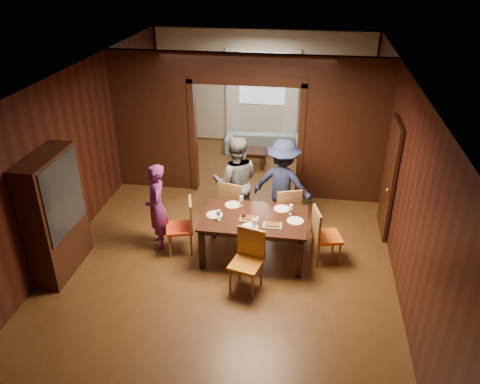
% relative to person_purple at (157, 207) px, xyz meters
% --- Properties ---
extents(floor, '(9.00, 9.00, 0.00)m').
position_rel_person_purple_xyz_m(floor, '(1.20, 0.62, -0.77)').
color(floor, '#4C3015').
rests_on(floor, ground).
extents(ceiling, '(5.50, 9.00, 0.02)m').
position_rel_person_purple_xyz_m(ceiling, '(1.20, 0.62, 2.13)').
color(ceiling, silver).
rests_on(ceiling, room_walls).
extents(room_walls, '(5.52, 9.01, 2.90)m').
position_rel_person_purple_xyz_m(room_walls, '(1.20, 2.51, 0.74)').
color(room_walls, black).
rests_on(room_walls, floor).
extents(person_purple, '(0.55, 0.66, 1.53)m').
position_rel_person_purple_xyz_m(person_purple, '(0.00, 0.00, 0.00)').
color(person_purple, '#652260').
rests_on(person_purple, floor).
extents(person_grey, '(0.94, 0.79, 1.75)m').
position_rel_person_purple_xyz_m(person_grey, '(1.20, 0.92, 0.11)').
color(person_grey, '#54555B').
rests_on(person_grey, floor).
extents(person_navy, '(1.21, 0.86, 1.70)m').
position_rel_person_purple_xyz_m(person_navy, '(2.04, 1.03, 0.09)').
color(person_navy, '#1A2142').
rests_on(person_navy, floor).
extents(sofa, '(1.99, 0.89, 0.57)m').
position_rel_person_purple_xyz_m(sofa, '(1.35, 4.47, -0.48)').
color(sofa, '#83A3AB').
rests_on(sofa, floor).
extents(serving_bowl, '(0.30, 0.30, 0.07)m').
position_rel_person_purple_xyz_m(serving_bowl, '(1.71, 0.04, 0.03)').
color(serving_bowl, black).
rests_on(serving_bowl, dining_table).
extents(dining_table, '(1.72, 1.07, 0.76)m').
position_rel_person_purple_xyz_m(dining_table, '(1.67, -0.06, -0.39)').
color(dining_table, black).
rests_on(dining_table, floor).
extents(coffee_table, '(0.80, 0.50, 0.40)m').
position_rel_person_purple_xyz_m(coffee_table, '(1.10, 3.54, -0.57)').
color(coffee_table, black).
rests_on(coffee_table, floor).
extents(chair_left, '(0.54, 0.54, 0.97)m').
position_rel_person_purple_xyz_m(chair_left, '(0.41, -0.11, -0.28)').
color(chair_left, red).
rests_on(chair_left, floor).
extents(chair_right, '(0.54, 0.54, 0.97)m').
position_rel_person_purple_xyz_m(chair_right, '(2.86, 0.01, -0.28)').
color(chair_right, orange).
rests_on(chair_right, floor).
extents(chair_far_l, '(0.54, 0.54, 0.97)m').
position_rel_person_purple_xyz_m(chair_far_l, '(1.19, 0.84, -0.28)').
color(chair_far_l, red).
rests_on(chair_far_l, floor).
extents(chair_far_r, '(0.56, 0.56, 0.97)m').
position_rel_person_purple_xyz_m(chair_far_r, '(2.14, 0.72, -0.28)').
color(chair_far_r, orange).
rests_on(chair_far_r, floor).
extents(chair_near, '(0.54, 0.54, 0.97)m').
position_rel_person_purple_xyz_m(chair_near, '(1.66, -0.93, -0.28)').
color(chair_near, '#C46A12').
rests_on(chair_near, floor).
extents(hutch, '(0.40, 1.20, 2.00)m').
position_rel_person_purple_xyz_m(hutch, '(-1.33, -0.88, 0.23)').
color(hutch, black).
rests_on(hutch, floor).
extents(door_right, '(0.06, 0.90, 2.10)m').
position_rel_person_purple_xyz_m(door_right, '(3.90, 1.12, 0.28)').
color(door_right, black).
rests_on(door_right, floor).
extents(window_far, '(1.20, 0.03, 1.30)m').
position_rel_person_purple_xyz_m(window_far, '(1.20, 5.06, 0.93)').
color(window_far, silver).
rests_on(window_far, back_wall).
extents(curtain_left, '(0.35, 0.06, 2.40)m').
position_rel_person_purple_xyz_m(curtain_left, '(0.45, 5.02, 0.48)').
color(curtain_left, white).
rests_on(curtain_left, back_wall).
extents(curtain_right, '(0.35, 0.06, 2.40)m').
position_rel_person_purple_xyz_m(curtain_right, '(1.95, 5.02, 0.48)').
color(curtain_right, white).
rests_on(curtain_right, back_wall).
extents(plate_left, '(0.27, 0.27, 0.01)m').
position_rel_person_purple_xyz_m(plate_left, '(1.01, -0.10, -0.00)').
color(plate_left, silver).
rests_on(plate_left, dining_table).
extents(plate_far_l, '(0.27, 0.27, 0.01)m').
position_rel_person_purple_xyz_m(plate_far_l, '(1.26, 0.27, -0.00)').
color(plate_far_l, silver).
rests_on(plate_far_l, dining_table).
extents(plate_far_r, '(0.27, 0.27, 0.01)m').
position_rel_person_purple_xyz_m(plate_far_r, '(2.09, 0.27, -0.00)').
color(plate_far_r, white).
rests_on(plate_far_r, dining_table).
extents(plate_right, '(0.27, 0.27, 0.01)m').
position_rel_person_purple_xyz_m(plate_right, '(2.33, -0.09, -0.00)').
color(plate_right, white).
rests_on(plate_right, dining_table).
extents(plate_near, '(0.27, 0.27, 0.01)m').
position_rel_person_purple_xyz_m(plate_near, '(1.64, -0.39, -0.00)').
color(plate_near, silver).
rests_on(plate_near, dining_table).
extents(platter_a, '(0.30, 0.20, 0.04)m').
position_rel_person_purple_xyz_m(platter_a, '(1.59, -0.14, 0.01)').
color(platter_a, gray).
rests_on(platter_a, dining_table).
extents(platter_b, '(0.30, 0.20, 0.04)m').
position_rel_person_purple_xyz_m(platter_b, '(1.98, -0.28, 0.01)').
color(platter_b, gray).
rests_on(platter_b, dining_table).
extents(wineglass_left, '(0.08, 0.08, 0.18)m').
position_rel_person_purple_xyz_m(wineglass_left, '(1.12, -0.24, 0.08)').
color(wineglass_left, white).
rests_on(wineglass_left, dining_table).
extents(wineglass_far, '(0.08, 0.08, 0.18)m').
position_rel_person_purple_xyz_m(wineglass_far, '(1.40, 0.28, 0.08)').
color(wineglass_far, silver).
rests_on(wineglass_far, dining_table).
extents(wineglass_right, '(0.08, 0.08, 0.18)m').
position_rel_person_purple_xyz_m(wineglass_right, '(2.25, 0.12, 0.08)').
color(wineglass_right, silver).
rests_on(wineglass_right, dining_table).
extents(tumbler, '(0.07, 0.07, 0.14)m').
position_rel_person_purple_xyz_m(tumbler, '(1.70, -0.36, 0.06)').
color(tumbler, silver).
rests_on(tumbler, dining_table).
extents(condiment_jar, '(0.08, 0.08, 0.11)m').
position_rel_person_purple_xyz_m(condiment_jar, '(1.50, -0.12, 0.05)').
color(condiment_jar, '#481E10').
rests_on(condiment_jar, dining_table).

